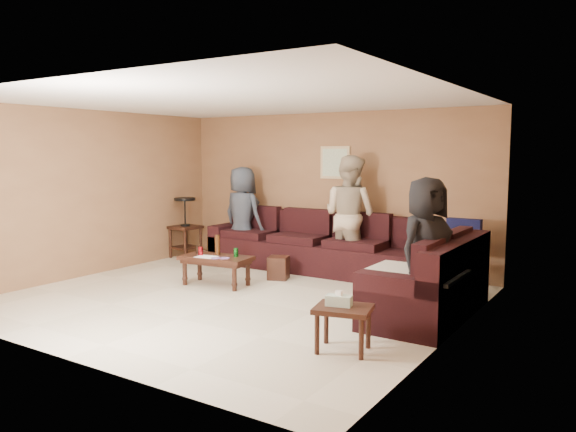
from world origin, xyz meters
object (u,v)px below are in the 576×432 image
object	(u,v)px
side_table_right	(342,312)
person_middle	(350,215)
sectional_sofa	(347,261)
waste_bin	(278,268)
end_table_left	(185,226)
person_left	(243,215)
person_right	(426,250)
coffee_table	(216,260)

from	to	relation	value
side_table_right	person_middle	size ratio (longest dim) A/B	0.33
sectional_sofa	waste_bin	distance (m)	1.03
sectional_sofa	waste_bin	size ratio (longest dim) A/B	13.82
sectional_sofa	end_table_left	distance (m)	3.34
person_left	person_right	xyz separation A→B (m)	(3.75, -1.63, -0.01)
side_table_right	person_right	bearing A→B (deg)	75.75
end_table_left	person_left	distance (m)	1.16
sectional_sofa	waste_bin	xyz separation A→B (m)	(-0.98, -0.28, -0.16)
side_table_right	waste_bin	distance (m)	3.10
side_table_right	person_middle	xyz separation A→B (m)	(-1.45, 3.04, 0.53)
sectional_sofa	coffee_table	bearing A→B (deg)	-144.38
person_middle	person_right	size ratio (longest dim) A/B	1.14
sectional_sofa	person_left	size ratio (longest dim) A/B	2.86
sectional_sofa	person_right	size ratio (longest dim) A/B	2.91
end_table_left	waste_bin	world-z (taller)	end_table_left
end_table_left	person_right	size ratio (longest dim) A/B	0.67
coffee_table	person_right	xyz separation A→B (m)	(3.04, -0.08, 0.44)
side_table_right	person_right	xyz separation A→B (m)	(0.33, 1.31, 0.42)
waste_bin	person_middle	size ratio (longest dim) A/B	0.18
side_table_right	person_middle	world-z (taller)	person_middle
person_middle	waste_bin	bearing A→B (deg)	59.38
end_table_left	person_left	world-z (taller)	person_left
side_table_right	person_left	xyz separation A→B (m)	(-3.42, 2.94, 0.44)
side_table_right	coffee_table	bearing A→B (deg)	152.78
end_table_left	side_table_right	distance (m)	5.28
person_middle	person_right	world-z (taller)	person_middle
coffee_table	person_middle	world-z (taller)	person_middle
sectional_sofa	coffee_table	xyz separation A→B (m)	(-1.50, -1.08, 0.03)
sectional_sofa	person_right	distance (m)	1.98
end_table_left	sectional_sofa	bearing A→B (deg)	-4.30
person_middle	sectional_sofa	bearing A→B (deg)	123.75
side_table_right	person_left	world-z (taller)	person_left
sectional_sofa	end_table_left	xyz separation A→B (m)	(-3.32, 0.25, 0.23)
sectional_sofa	side_table_right	size ratio (longest dim) A/B	7.71
side_table_right	waste_bin	bearing A→B (deg)	134.96
waste_bin	person_left	world-z (taller)	person_left
coffee_table	person_middle	size ratio (longest dim) A/B	0.58
sectional_sofa	waste_bin	world-z (taller)	sectional_sofa
sectional_sofa	end_table_left	world-z (taller)	end_table_left
person_left	person_right	world-z (taller)	person_left
coffee_table	waste_bin	size ratio (longest dim) A/B	3.12
sectional_sofa	coffee_table	world-z (taller)	sectional_sofa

